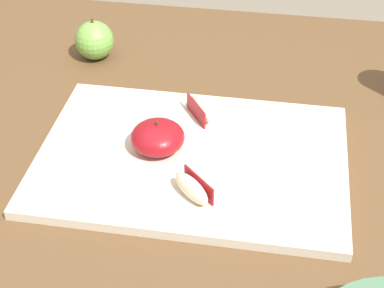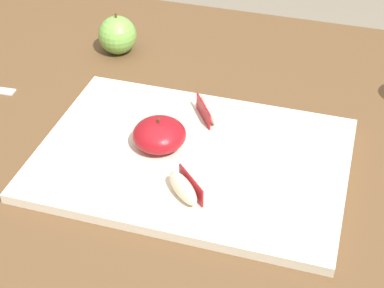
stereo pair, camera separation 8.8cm
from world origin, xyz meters
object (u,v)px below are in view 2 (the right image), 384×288
object	(u,v)px
apple_wedge_middle	(184,188)
whole_apple_granny_green	(117,35)
apple_half_skin_up	(159,135)
apple_wedge_back	(208,110)
cutting_board	(192,159)

from	to	relation	value
apple_wedge_middle	whole_apple_granny_green	bearing A→B (deg)	123.89
apple_half_skin_up	apple_wedge_back	bearing A→B (deg)	61.76
apple_wedge_middle	apple_wedge_back	distance (m)	0.19
whole_apple_granny_green	apple_wedge_back	bearing A→B (deg)	-38.05
cutting_board	apple_wedge_back	size ratio (longest dim) A/B	6.61
cutting_board	apple_half_skin_up	size ratio (longest dim) A/B	5.68
apple_half_skin_up	apple_wedge_back	distance (m)	0.10
apple_wedge_middle	whole_apple_granny_green	world-z (taller)	whole_apple_granny_green
apple_wedge_back	whole_apple_granny_green	xyz separation A→B (m)	(-0.23, 0.18, 0.01)
cutting_board	apple_half_skin_up	world-z (taller)	apple_half_skin_up
apple_half_skin_up	whole_apple_granny_green	distance (m)	0.32
cutting_board	apple_wedge_back	bearing A→B (deg)	91.51
cutting_board	apple_wedge_middle	world-z (taller)	apple_wedge_middle
cutting_board	whole_apple_granny_green	distance (m)	0.36
whole_apple_granny_green	apple_wedge_middle	bearing A→B (deg)	-56.11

